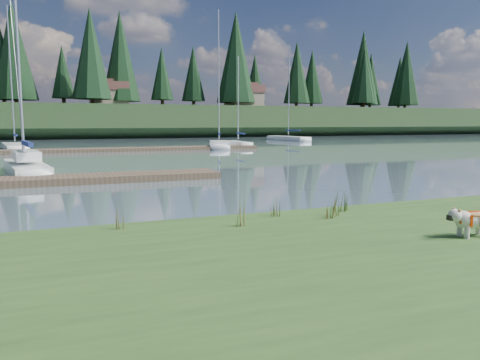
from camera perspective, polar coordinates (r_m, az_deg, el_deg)
name	(u,v)px	position (r m, az deg, el deg)	size (l,w,h in m)	color
ground	(92,152)	(42.06, -17.63, 3.28)	(200.00, 200.00, 0.00)	gray
bank	(280,288)	(7.01, 4.96, -12.96)	(60.00, 9.00, 0.35)	#315320
ridge	(72,122)	(84.92, -19.83, 6.66)	(200.00, 20.00, 5.00)	black
bulldog	(472,219)	(10.16, 26.46, -4.27)	(0.95, 0.48, 0.56)	silver
sailboat_main	(25,165)	(25.79, -24.78, 1.68)	(2.68, 7.87, 11.24)	white
dock_near	(29,181)	(21.04, -24.34, -0.13)	(16.00, 2.00, 0.30)	#4C3D2C
dock_far	(116,150)	(42.24, -14.93, 3.60)	(26.00, 2.20, 0.30)	#4C3D2C
sailboat_bg_1	(14,146)	(47.98, -25.80, 3.73)	(2.89, 8.84, 12.87)	white
sailboat_bg_3	(219,144)	(47.95, -2.59, 4.43)	(4.59, 9.42, 13.52)	white
sailboat_bg_4	(237,143)	(48.53, -0.43, 4.48)	(1.43, 6.15, 9.23)	white
sailboat_bg_5	(285,138)	(65.63, 5.51, 5.13)	(2.93, 9.26, 12.88)	white
weed_0	(242,214)	(10.07, 0.22, -4.11)	(0.17, 0.14, 0.63)	#475B23
weed_1	(275,208)	(11.13, 4.34, -3.40)	(0.17, 0.14, 0.47)	#475B23
weed_2	(337,203)	(11.31, 11.73, -2.73)	(0.17, 0.14, 0.77)	#475B23
weed_3	(120,219)	(10.04, -14.45, -4.66)	(0.17, 0.14, 0.52)	#475B23
weed_4	(329,209)	(11.02, 10.84, -3.52)	(0.17, 0.14, 0.52)	#475B23
weed_5	(346,200)	(11.97, 12.74, -2.41)	(0.17, 0.14, 0.67)	#475B23
mud_lip	(196,230)	(10.98, -5.45, -6.10)	(60.00, 0.50, 0.14)	#33281C
conifer_3	(2,63)	(84.66, -27.02, 12.58)	(4.84, 4.84, 12.25)	#382619
conifer_4	(91,54)	(78.81, -17.73, 14.47)	(6.16, 6.16, 15.10)	#382619
conifer_5	(162,74)	(84.23, -9.50, 12.66)	(3.96, 3.96, 10.35)	#382619
conifer_6	(236,57)	(86.42, -0.51, 14.72)	(7.04, 7.04, 17.00)	#382619
conifer_7	(297,72)	(94.78, 6.93, 12.90)	(5.28, 5.28, 13.20)	#382619
conifer_8	(364,76)	(98.29, 14.90, 12.11)	(4.62, 4.62, 11.77)	#382619
conifer_9	(406,73)	(108.84, 19.59, 12.15)	(5.94, 5.94, 14.62)	#382619
house_1	(108,93)	(83.49, -15.74, 10.12)	(6.30, 5.30, 4.65)	gray
house_2	(244,96)	(87.46, 0.49, 10.24)	(6.30, 5.30, 4.65)	gray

